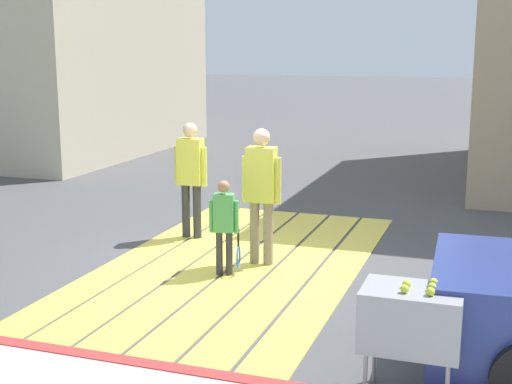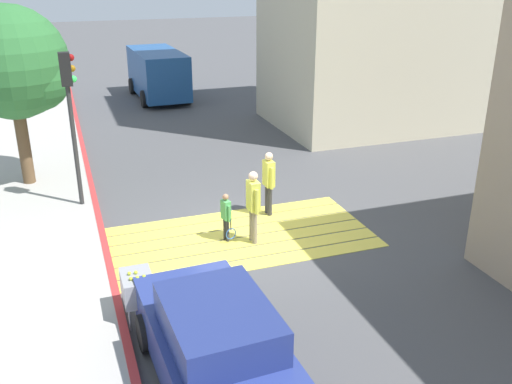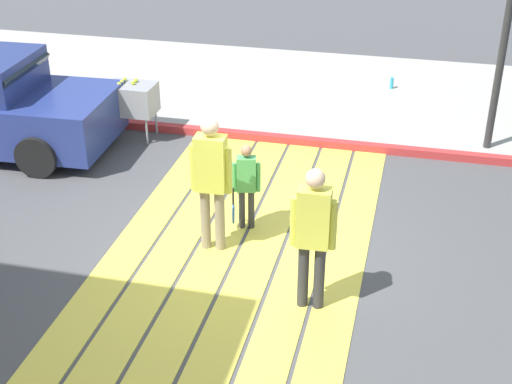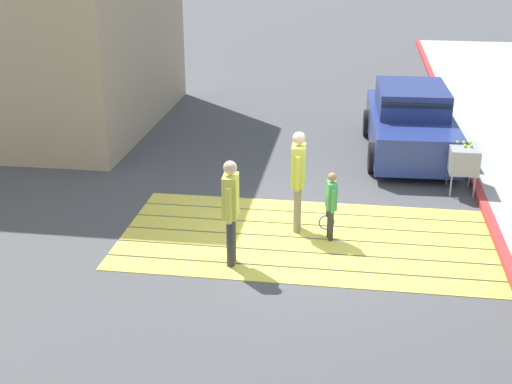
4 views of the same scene
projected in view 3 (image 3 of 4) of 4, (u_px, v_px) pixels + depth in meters
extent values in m
plane|color=#4C4C4F|center=(242.00, 243.00, 9.56)|extent=(120.00, 120.00, 0.00)
cube|color=#EAD64C|center=(143.00, 230.00, 9.83)|extent=(6.40, 0.50, 0.01)
cube|color=#EAD64C|center=(182.00, 235.00, 9.72)|extent=(6.40, 0.50, 0.01)
cube|color=#EAD64C|center=(222.00, 240.00, 9.61)|extent=(6.40, 0.50, 0.01)
cube|color=#EAD64C|center=(262.00, 245.00, 9.50)|extent=(6.40, 0.50, 0.01)
cube|color=#EAD64C|center=(304.00, 251.00, 9.38)|extent=(6.40, 0.50, 0.01)
cube|color=#EAD64C|center=(346.00, 256.00, 9.27)|extent=(6.40, 0.50, 0.01)
cube|color=#ADA8A0|center=(312.00, 92.00, 14.33)|extent=(4.80, 40.00, 0.12)
cube|color=#BC3333|center=(290.00, 140.00, 12.31)|extent=(0.16, 40.00, 0.13)
cube|color=#1E2833|center=(22.00, 80.00, 11.56)|extent=(1.49, 0.39, 0.49)
cylinder|color=black|center=(37.00, 156.00, 11.12)|extent=(0.25, 0.67, 0.66)
cylinder|color=black|center=(83.00, 113.00, 12.65)|extent=(0.25, 0.67, 0.66)
cylinder|color=#2D2D2D|center=(502.00, 53.00, 11.18)|extent=(0.12, 0.12, 3.40)
cube|color=#99999E|center=(132.00, 99.00, 12.25)|extent=(0.56, 0.80, 0.50)
cylinder|color=#99999E|center=(147.00, 131.00, 12.22)|extent=(0.04, 0.04, 0.45)
cylinder|color=#99999E|center=(156.00, 121.00, 12.60)|extent=(0.04, 0.04, 0.45)
cylinder|color=#99999E|center=(111.00, 128.00, 12.35)|extent=(0.04, 0.04, 0.45)
cylinder|color=#99999E|center=(122.00, 118.00, 12.73)|extent=(0.04, 0.04, 0.45)
sphere|color=#CCE033|center=(125.00, 79.00, 12.25)|extent=(0.07, 0.07, 0.07)
sphere|color=#CCE033|center=(122.00, 82.00, 12.14)|extent=(0.07, 0.07, 0.07)
sphere|color=#CCE033|center=(119.00, 84.00, 12.04)|extent=(0.07, 0.07, 0.07)
sphere|color=#CCE033|center=(136.00, 80.00, 12.21)|extent=(0.07, 0.07, 0.07)
sphere|color=#CCE033|center=(133.00, 83.00, 12.10)|extent=(0.07, 0.07, 0.07)
cylinder|color=#33A5BF|center=(392.00, 83.00, 14.29)|extent=(0.07, 0.07, 0.22)
cylinder|color=#333338|center=(319.00, 277.00, 8.16)|extent=(0.12, 0.12, 0.83)
cylinder|color=#333338|center=(303.00, 275.00, 8.19)|extent=(0.12, 0.12, 0.83)
cube|color=#D8D84C|center=(314.00, 218.00, 7.82)|extent=(0.24, 0.37, 0.69)
sphere|color=beige|center=(315.00, 179.00, 7.59)|extent=(0.21, 0.21, 0.21)
cylinder|color=#D8D84C|center=(333.00, 225.00, 7.81)|extent=(0.09, 0.09, 0.59)
cylinder|color=#D8D84C|center=(294.00, 221.00, 7.89)|extent=(0.09, 0.09, 0.59)
cylinder|color=gray|center=(220.00, 220.00, 9.24)|extent=(0.13, 0.13, 0.86)
cylinder|color=gray|center=(205.00, 219.00, 9.27)|extent=(0.13, 0.13, 0.86)
cube|color=#D8D84C|center=(211.00, 163.00, 8.88)|extent=(0.25, 0.38, 0.72)
sphere|color=beige|center=(210.00, 126.00, 8.65)|extent=(0.22, 0.22, 0.22)
cylinder|color=#D8D84C|center=(228.00, 170.00, 8.87)|extent=(0.09, 0.09, 0.61)
cylinder|color=#D8D84C|center=(194.00, 167.00, 8.95)|extent=(0.09, 0.09, 0.61)
cylinder|color=#333338|center=(251.00, 209.00, 9.77)|extent=(0.09, 0.09, 0.58)
cylinder|color=#333338|center=(242.00, 209.00, 9.77)|extent=(0.09, 0.09, 0.58)
cube|color=#4CA559|center=(246.00, 174.00, 9.52)|extent=(0.21, 0.28, 0.48)
sphere|color=#9E7051|center=(246.00, 151.00, 9.36)|extent=(0.15, 0.15, 0.15)
cylinder|color=#4CA559|center=(258.00, 177.00, 9.54)|extent=(0.06, 0.06, 0.41)
cylinder|color=#4CA559|center=(234.00, 177.00, 9.54)|extent=(0.06, 0.06, 0.41)
cylinder|color=black|center=(233.00, 197.00, 9.65)|extent=(0.03, 0.03, 0.28)
torus|color=blue|center=(233.00, 213.00, 9.77)|extent=(0.28, 0.09, 0.28)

